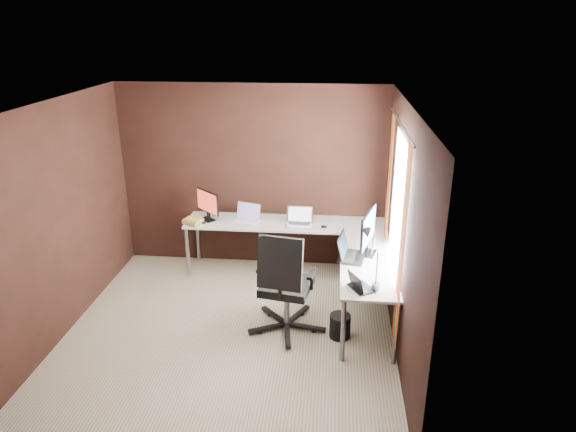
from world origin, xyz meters
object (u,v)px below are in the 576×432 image
object	(u,v)px
book_stack	(193,221)
laptop_black_big	(348,253)
laptop_silver	(299,221)
office_chair	(285,302)
monitor_left	(208,204)
desk_lamp	(371,251)
drawer_pedestal	(357,266)
laptop_white	(247,217)
wastebasket	(340,326)
monitor_right	(368,230)
laptop_black_small	(359,286)

from	to	relation	value
book_stack	laptop_black_big	bearing A→B (deg)	-22.39
laptop_silver	office_chair	xyz separation A→B (m)	(-0.05, -1.35, -0.43)
monitor_left	laptop_black_big	bearing A→B (deg)	13.65
monitor_left	laptop_silver	xyz separation A→B (m)	(1.23, -0.06, -0.18)
monitor_left	desk_lamp	size ratio (longest dim) A/B	0.65
drawer_pedestal	office_chair	size ratio (longest dim) A/B	0.50
laptop_white	laptop_silver	world-z (taller)	laptop_silver
book_stack	laptop_silver	bearing A→B (deg)	4.45
book_stack	drawer_pedestal	bearing A→B (deg)	-4.77
laptop_black_big	office_chair	distance (m)	0.90
office_chair	monitor_left	bearing A→B (deg)	140.20
monitor_left	wastebasket	world-z (taller)	monitor_left
book_stack	laptop_white	bearing A→B (deg)	14.27
laptop_silver	laptop_black_big	bearing A→B (deg)	-54.34
drawer_pedestal	monitor_right	distance (m)	0.90
monitor_left	office_chair	xyz separation A→B (m)	(1.18, -1.41, -0.61)
drawer_pedestal	laptop_black_big	distance (m)	0.83
book_stack	wastebasket	distance (m)	2.44
monitor_left	book_stack	world-z (taller)	monitor_left
monitor_right	laptop_black_big	xyz separation A→B (m)	(-0.22, -0.12, -0.24)
laptop_black_small	laptop_silver	bearing A→B (deg)	-4.94
monitor_right	laptop_black_big	world-z (taller)	monitor_right
laptop_white	laptop_black_big	world-z (taller)	laptop_black_big
laptop_silver	book_stack	distance (m)	1.40
drawer_pedestal	office_chair	bearing A→B (deg)	-127.48
laptop_black_small	desk_lamp	xyz separation A→B (m)	(0.10, 0.08, 0.35)
laptop_white	wastebasket	bearing A→B (deg)	-31.76
drawer_pedestal	laptop_white	size ratio (longest dim) A/B	1.51
monitor_left	wastebasket	distance (m)	2.46
office_chair	laptop_black_big	bearing A→B (deg)	41.71
drawer_pedestal	monitor_right	bearing A→B (deg)	-81.93
laptop_black_big	wastebasket	size ratio (longest dim) A/B	1.69
monitor_left	wastebasket	xyz separation A→B (m)	(1.78, -1.49, -0.83)
laptop_black_big	desk_lamp	distance (m)	0.76
desk_lamp	office_chair	distance (m)	1.19
wastebasket	monitor_right	bearing A→B (deg)	64.78
monitor_left	laptop_black_small	size ratio (longest dim) A/B	1.26
laptop_silver	wastebasket	world-z (taller)	laptop_silver
book_stack	office_chair	distance (m)	1.88
monitor_right	desk_lamp	world-z (taller)	desk_lamp
drawer_pedestal	laptop_silver	bearing A→B (deg)	159.28
book_stack	desk_lamp	size ratio (longest dim) A/B	0.48
laptop_black_big	wastebasket	distance (m)	0.82
laptop_silver	desk_lamp	size ratio (longest dim) A/B	0.57
drawer_pedestal	book_stack	distance (m)	2.22
wastebasket	book_stack	bearing A→B (deg)	145.87
laptop_black_big	book_stack	bearing A→B (deg)	78.10
monitor_left	desk_lamp	world-z (taller)	desk_lamp
laptop_silver	wastebasket	distance (m)	1.66
laptop_black_small	book_stack	xyz separation A→B (m)	(-2.12, 1.56, -0.01)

